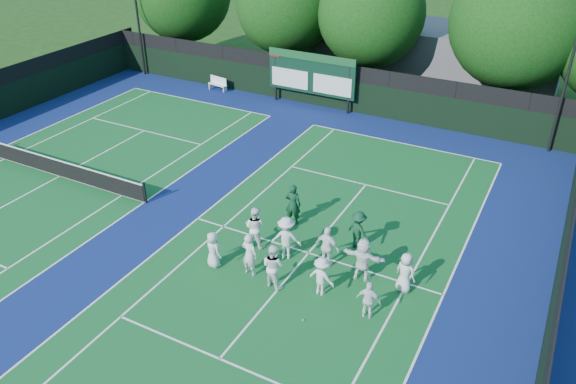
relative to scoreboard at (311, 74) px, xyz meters
The scene contains 29 objects.
ground 17.23m from the scoreboard, 65.78° to the right, with size 120.00×120.00×0.00m, color #183C10.
court_apron 14.78m from the scoreboard, 86.03° to the right, with size 34.00×32.00×0.01m, color navy.
near_court 16.33m from the scoreboard, 64.32° to the right, with size 11.05×23.85×0.01m.
left_court 16.32m from the scoreboard, 115.60° to the right, with size 11.05×23.85×0.01m.
back_fence 1.38m from the scoreboard, 22.25° to the left, with size 34.00×0.08×3.00m.
divider_fence_right 21.68m from the scoreboard, 42.33° to the right, with size 0.08×32.00×3.00m.
scoreboard is the anchor object (origin of this frame).
clubhouse 9.80m from the scoreboard, 59.22° to the left, with size 18.00×6.00×4.00m, color #5D5D62.
tennis_net 16.26m from the scoreboard, 115.60° to the right, with size 11.30×0.10×1.10m.
bench 7.29m from the scoreboard, behind, with size 1.53×0.64×0.94m.
tree_b 6.28m from the scoreboard, 133.15° to the left, with size 6.94×6.94×8.92m.
tree_c 5.60m from the scoreboard, 58.17° to the left, with size 6.90×6.90×8.87m.
tree_d 12.56m from the scoreboard, 19.31° to the left, with size 7.81×7.81×9.79m.
tennis_ball_1 17.08m from the scoreboard, 61.22° to the right, with size 0.07×0.07×0.07m, color #C4D318.
tennis_ball_2 20.23m from the scoreboard, 64.78° to the right, with size 0.07×0.07×0.07m, color #C4D318.
tennis_ball_4 15.16m from the scoreboard, 68.86° to the right, with size 0.07×0.07×0.07m, color #C4D318.
tennis_ball_5 17.76m from the scoreboard, 62.91° to the right, with size 0.07×0.07×0.07m, color #C4D318.
player_front_0 17.59m from the scoreboard, 76.45° to the right, with size 0.75×0.49×1.53m, color silver.
player_front_1 17.77m from the scoreboard, 71.54° to the right, with size 0.66×0.43×1.81m, color silver.
player_front_2 18.32m from the scoreboard, 68.38° to the right, with size 0.87×0.68×1.79m, color white.
player_front_3 18.70m from the scoreboard, 62.85° to the right, with size 1.02×0.59×1.58m, color white.
player_front_4 19.97m from the scoreboard, 58.37° to the right, with size 0.87×0.36×1.48m, color white.
player_back_0 15.93m from the scoreboard, 72.23° to the right, with size 0.88×0.69×1.81m, color white.
player_back_1 16.54m from the scoreboard, 67.41° to the right, with size 1.19×0.69×1.84m, color silver.
player_back_2 17.03m from the scoreboard, 61.91° to the right, with size 1.04×0.43×1.77m, color white.
player_back_3 17.86m from the scoreboard, 57.82° to the right, with size 1.65×0.53×1.78m, color white.
player_back_4 18.70m from the scoreboard, 53.48° to the right, with size 0.79×0.51×1.62m, color silver.
coach_left 14.03m from the scoreboard, 67.21° to the right, with size 0.69×0.45×1.90m, color #0E3620.
coach_right 15.90m from the scoreboard, 57.13° to the right, with size 1.10×0.63×1.70m, color #103B23.
Camera 1 is at (7.89, -15.64, 13.48)m, focal length 35.00 mm.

